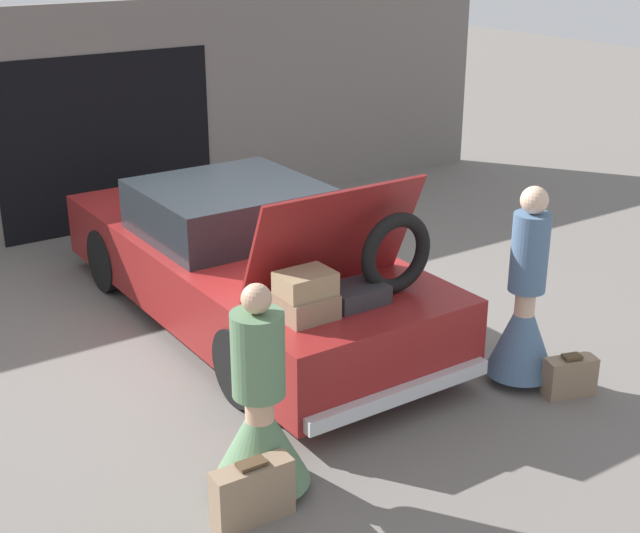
{
  "coord_description": "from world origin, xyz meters",
  "views": [
    {
      "loc": [
        -3.91,
        -7.1,
        3.71
      ],
      "look_at": [
        0.0,
        -1.32,
        0.98
      ],
      "focal_mm": 50.0,
      "sensor_mm": 36.0,
      "label": 1
    }
  ],
  "objects_px": {
    "person_right": "(524,314)",
    "person_left": "(260,421)",
    "suitcase_beside_left_person": "(253,493)",
    "suitcase_beside_right_person": "(570,376)",
    "car": "(245,262)"
  },
  "relations": [
    {
      "from": "person_left",
      "to": "suitcase_beside_right_person",
      "type": "height_order",
      "value": "person_left"
    },
    {
      "from": "person_right",
      "to": "suitcase_beside_right_person",
      "type": "distance_m",
      "value": 0.63
    },
    {
      "from": "car",
      "to": "suitcase_beside_left_person",
      "type": "height_order",
      "value": "car"
    },
    {
      "from": "suitcase_beside_left_person",
      "to": "car",
      "type": "bearing_deg",
      "value": 61.19
    },
    {
      "from": "suitcase_beside_left_person",
      "to": "suitcase_beside_right_person",
      "type": "bearing_deg",
      "value": -0.49
    },
    {
      "from": "car",
      "to": "person_right",
      "type": "bearing_deg",
      "value": -61.36
    },
    {
      "from": "person_right",
      "to": "person_left",
      "type": "bearing_deg",
      "value": 86.24
    },
    {
      "from": "suitcase_beside_right_person",
      "to": "car",
      "type": "bearing_deg",
      "value": 117.73
    },
    {
      "from": "person_left",
      "to": "suitcase_beside_left_person",
      "type": "distance_m",
      "value": 0.48
    },
    {
      "from": "car",
      "to": "person_right",
      "type": "distance_m",
      "value": 2.75
    },
    {
      "from": "person_left",
      "to": "person_right",
      "type": "relative_size",
      "value": 0.89
    },
    {
      "from": "person_left",
      "to": "suitcase_beside_right_person",
      "type": "relative_size",
      "value": 3.35
    },
    {
      "from": "car",
      "to": "suitcase_beside_right_person",
      "type": "distance_m",
      "value": 3.22
    },
    {
      "from": "person_left",
      "to": "suitcase_beside_left_person",
      "type": "height_order",
      "value": "person_left"
    },
    {
      "from": "car",
      "to": "person_right",
      "type": "relative_size",
      "value": 2.81
    }
  ]
}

